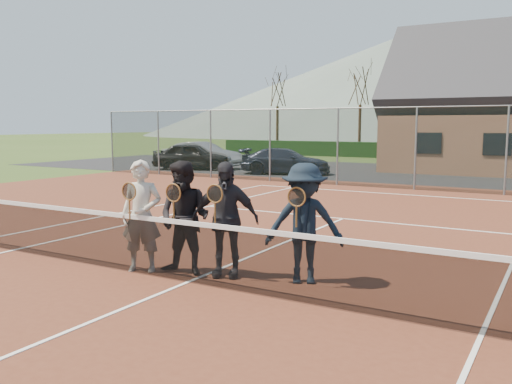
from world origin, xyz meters
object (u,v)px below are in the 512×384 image
car_c (285,161)px  player_c (225,219)px  player_a (142,216)px  player_b (185,218)px  car_a (193,156)px  car_b (202,155)px  tennis_net (187,249)px  player_d (304,223)px

car_c → player_c: bearing=-172.6°
car_c → player_c: 17.77m
player_a → player_b: 0.74m
car_c → player_c: player_c is taller
player_c → car_a: bearing=128.2°
car_a → player_c: size_ratio=2.31×
car_b → car_a: bearing=-178.3°
tennis_net → player_d: 1.78m
car_c → tennis_net: size_ratio=0.37×
car_c → player_a: size_ratio=2.38×
player_a → car_c: bearing=109.6°
player_b → tennis_net: bearing=-48.7°
tennis_net → player_a: (-1.03, 0.17, 0.38)m
car_a → player_a: (11.38, -16.56, 0.21)m
car_b → tennis_net: (12.51, -17.71, -0.18)m
car_c → car_a: bearing=74.3°
car_a → player_c: bearing=-163.7°
car_b → tennis_net: bearing=-148.8°
car_a → car_c: bearing=-111.0°
car_a → car_b: size_ratio=0.96×
car_c → player_b: size_ratio=2.38×
car_b → car_c: bearing=-103.3°
tennis_net → car_c: bearing=112.5°
car_a → player_b: (12.08, -16.36, 0.21)m
player_c → player_b: bearing=-160.1°
car_b → tennis_net: size_ratio=0.37×
player_a → player_d: same height
player_a → player_c: (1.32, 0.43, -0.00)m
player_a → player_c: 1.39m
player_b → player_d: (1.83, 0.51, -0.00)m
player_b → car_a: bearing=126.5°
player_c → player_d: (1.22, 0.29, -0.00)m
player_a → player_c: bearing=17.9°
player_b → player_d: bearing=15.6°
car_a → player_c: (12.70, -16.13, 0.21)m
car_a → player_b: 20.34m
tennis_net → player_b: size_ratio=6.49×
tennis_net → player_c: bearing=64.1°
car_c → player_a: player_a is taller
car_c → player_a: (5.93, -16.65, 0.30)m
player_b → player_a: bearing=-163.9°
car_b → player_c: (12.79, -17.12, 0.21)m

